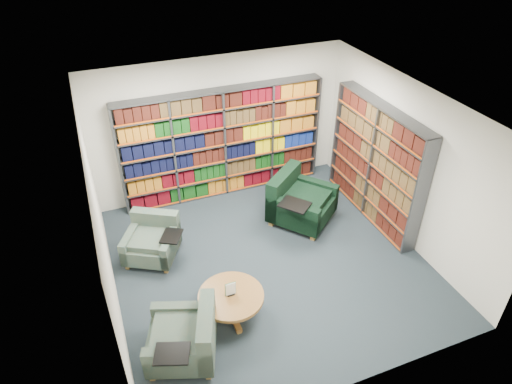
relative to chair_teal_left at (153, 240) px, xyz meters
name	(u,v)px	position (x,y,z in m)	size (l,w,h in m)	color
room_shell	(270,194)	(1.76, -0.91, 1.10)	(5.02, 5.02, 2.82)	black
bookshelf_back	(223,144)	(1.76, 1.43, 0.80)	(4.00, 0.28, 2.20)	#47494F
bookshelf_right	(375,163)	(4.10, -0.31, 0.80)	(0.28, 2.50, 2.20)	#47494F
chair_teal_left	(153,240)	(0.00, 0.00, 0.00)	(1.11, 1.11, 0.74)	#062F38
chair_green_right	(297,202)	(2.72, 0.00, 0.08)	(1.45, 1.45, 0.94)	black
chair_teal_front	(188,339)	(0.04, -2.21, 0.03)	(1.13, 1.17, 0.80)	#062F38
coffee_table	(231,299)	(0.79, -1.79, 0.06)	(0.95, 0.95, 0.67)	brown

